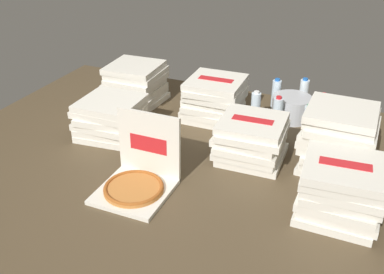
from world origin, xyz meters
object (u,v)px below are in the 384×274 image
(pizza_stack_right_near, at_px, (215,99))
(ice_bucket, at_px, (292,108))
(pizza_stack_left_near, at_px, (110,117))
(water_bottle_5, at_px, (255,108))
(pizza_stack_right_mid, at_px, (339,139))
(pizza_stack_left_far, at_px, (341,189))
(pizza_stack_center_near, at_px, (251,140))
(water_bottle_0, at_px, (308,122))
(water_bottle_4, at_px, (304,94))
(water_bottle_1, at_px, (277,113))
(pizza_stack_left_mid, at_px, (136,83))
(water_bottle_2, at_px, (276,94))
(water_bottle_3, at_px, (321,110))
(open_pizza_box, at_px, (138,177))

(pizza_stack_right_near, bearing_deg, ice_bucket, 21.59)
(pizza_stack_left_near, relative_size, water_bottle_5, 1.83)
(pizza_stack_right_mid, xyz_separation_m, pizza_stack_right_near, (-0.85, 0.33, -0.04))
(pizza_stack_left_near, relative_size, pizza_stack_left_far, 1.05)
(pizza_stack_right_near, distance_m, pizza_stack_center_near, 0.57)
(pizza_stack_right_near, relative_size, water_bottle_5, 1.74)
(pizza_stack_right_near, distance_m, water_bottle_5, 0.28)
(pizza_stack_right_mid, bearing_deg, water_bottle_0, 125.55)
(water_bottle_4, relative_size, water_bottle_5, 1.00)
(water_bottle_1, bearing_deg, pizza_stack_left_far, -57.68)
(pizza_stack_left_mid, relative_size, ice_bucket, 1.48)
(pizza_stack_center_near, xyz_separation_m, pizza_stack_left_near, (-0.91, -0.07, 0.00))
(water_bottle_5, bearing_deg, water_bottle_4, 54.91)
(pizza_stack_left_mid, bearing_deg, water_bottle_4, 17.89)
(water_bottle_4, bearing_deg, water_bottle_1, -104.26)
(pizza_stack_right_near, distance_m, water_bottle_2, 0.48)
(pizza_stack_right_near, bearing_deg, pizza_stack_center_near, -47.55)
(water_bottle_3, distance_m, water_bottle_4, 0.27)
(pizza_stack_left_near, height_order, water_bottle_2, pizza_stack_left_near)
(pizza_stack_center_near, distance_m, water_bottle_0, 0.46)
(pizza_stack_right_near, height_order, pizza_stack_center_near, pizza_stack_right_near)
(open_pizza_box, bearing_deg, ice_bucket, 63.66)
(water_bottle_5, bearing_deg, water_bottle_1, -9.63)
(pizza_stack_left_far, xyz_separation_m, water_bottle_0, (-0.28, 0.72, -0.03))
(pizza_stack_left_near, xyz_separation_m, water_bottle_1, (0.96, 0.51, -0.01))
(pizza_stack_left_mid, distance_m, pizza_stack_center_near, 1.11)
(water_bottle_2, relative_size, water_bottle_3, 1.00)
(pizza_stack_right_near, height_order, water_bottle_3, pizza_stack_right_near)
(pizza_stack_right_near, relative_size, pizza_stack_left_mid, 1.00)
(pizza_stack_left_mid, height_order, water_bottle_4, pizza_stack_left_mid)
(pizza_stack_left_near, bearing_deg, pizza_stack_center_near, 4.57)
(water_bottle_0, bearing_deg, water_bottle_4, 103.76)
(pizza_stack_left_mid, xyz_separation_m, water_bottle_2, (0.99, 0.29, -0.03))
(pizza_stack_left_near, distance_m, water_bottle_4, 1.39)
(pizza_stack_left_mid, xyz_separation_m, water_bottle_5, (0.91, 0.01, -0.03))
(water_bottle_4, bearing_deg, water_bottle_5, -125.09)
(water_bottle_2, bearing_deg, pizza_stack_left_far, -62.07)
(ice_bucket, relative_size, water_bottle_1, 1.18)
(water_bottle_2, xyz_separation_m, water_bottle_4, (0.18, 0.09, 0.00))
(open_pizza_box, xyz_separation_m, water_bottle_3, (0.77, 1.14, 0.04))
(pizza_stack_left_near, distance_m, water_bottle_2, 1.20)
(open_pizza_box, relative_size, water_bottle_0, 1.69)
(pizza_stack_center_near, bearing_deg, ice_bucket, 79.67)
(water_bottle_0, distance_m, water_bottle_4, 0.45)
(water_bottle_4, bearing_deg, pizza_stack_right_near, -142.54)
(open_pizza_box, bearing_deg, water_bottle_2, 71.52)
(water_bottle_0, height_order, water_bottle_2, same)
(pizza_stack_right_near, relative_size, water_bottle_3, 1.74)
(pizza_stack_left_near, height_order, water_bottle_0, pizza_stack_left_near)
(pizza_stack_left_mid, distance_m, pizza_stack_left_far, 1.74)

